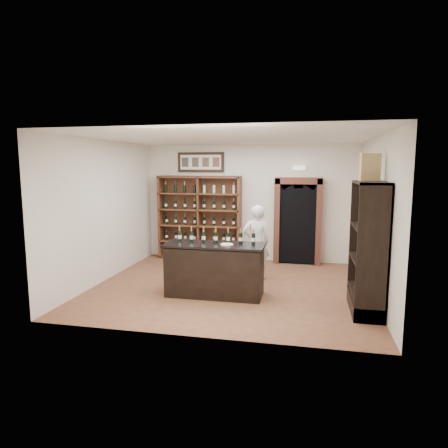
{
  "coord_description": "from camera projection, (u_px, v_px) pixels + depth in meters",
  "views": [
    {
      "loc": [
        1.51,
        -7.77,
        2.44
      ],
      "look_at": [
        -0.21,
        0.3,
        1.25
      ],
      "focal_mm": 32.0,
      "sensor_mm": 36.0,
      "label": 1
    }
  ],
  "objects": [
    {
      "name": "counter_bottle_1",
      "position": [
        192.0,
        236.0,
        7.67
      ],
      "size": [
        0.07,
        0.07,
        0.3
      ],
      "color": "black",
      "rests_on": "tasting_counter"
    },
    {
      "name": "counter_bottle_4",
      "position": [
        228.0,
        238.0,
        7.52
      ],
      "size": [
        0.07,
        0.07,
        0.3
      ],
      "color": "black",
      "rests_on": "tasting_counter"
    },
    {
      "name": "ceiling",
      "position": [
        231.0,
        137.0,
        7.75
      ],
      "size": [
        5.5,
        5.5,
        0.0
      ],
      "primitive_type": "plane",
      "rotation": [
        3.14,
        0.0,
        0.0
      ],
      "color": "white",
      "rests_on": "wall_back"
    },
    {
      "name": "counter_bottle_5",
      "position": [
        241.0,
        238.0,
        7.47
      ],
      "size": [
        0.07,
        0.07,
        0.3
      ],
      "color": "black",
      "rests_on": "tasting_counter"
    },
    {
      "name": "emergency_light",
      "position": [
        299.0,
        168.0,
        9.92
      ],
      "size": [
        0.3,
        0.1,
        0.1
      ],
      "primitive_type": "cube",
      "color": "white",
      "rests_on": "wall_back"
    },
    {
      "name": "wall_right",
      "position": [
        377.0,
        218.0,
        7.39
      ],
      "size": [
        0.04,
        5.0,
        3.0
      ],
      "primitive_type": "cube",
      "color": "silver",
      "rests_on": "ground"
    },
    {
      "name": "plate",
      "position": [
        227.0,
        244.0,
        7.37
      ],
      "size": [
        0.23,
        0.23,
        0.02
      ],
      "primitive_type": "cylinder",
      "color": "white",
      "rests_on": "tasting_counter"
    },
    {
      "name": "framed_picture",
      "position": [
        201.0,
        162.0,
        10.47
      ],
      "size": [
        1.25,
        0.04,
        0.52
      ],
      "primitive_type": "cube",
      "color": "black",
      "rests_on": "wall_back"
    },
    {
      "name": "wall_left",
      "position": [
        105.0,
        211.0,
        8.53
      ],
      "size": [
        0.04,
        5.0,
        3.0
      ],
      "primitive_type": "cube",
      "color": "silver",
      "rests_on": "ground"
    },
    {
      "name": "counter_bottle_2",
      "position": [
        204.0,
        237.0,
        7.62
      ],
      "size": [
        0.07,
        0.07,
        0.3
      ],
      "color": "black",
      "rests_on": "tasting_counter"
    },
    {
      "name": "tasting_counter",
      "position": [
        215.0,
        270.0,
        7.57
      ],
      "size": [
        1.88,
        0.78,
        1.0
      ],
      "color": "black",
      "rests_on": "ground"
    },
    {
      "name": "wall_back",
      "position": [
        250.0,
        203.0,
        10.38
      ],
      "size": [
        5.5,
        0.04,
        3.0
      ],
      "primitive_type": "cube",
      "color": "silver",
      "rests_on": "ground"
    },
    {
      "name": "floor",
      "position": [
        231.0,
        286.0,
        8.18
      ],
      "size": [
        5.5,
        5.5,
        0.0
      ],
      "primitive_type": "plane",
      "color": "brown",
      "rests_on": "ground"
    },
    {
      "name": "wine_shelf",
      "position": [
        200.0,
        218.0,
        10.55
      ],
      "size": [
        2.2,
        0.38,
        2.2
      ],
      "color": "brown",
      "rests_on": "ground"
    },
    {
      "name": "arched_doorway",
      "position": [
        298.0,
        219.0,
        10.01
      ],
      "size": [
        1.17,
        0.35,
        2.17
      ],
      "color": "black",
      "rests_on": "ground"
    },
    {
      "name": "wine_crate",
      "position": [
        370.0,
        167.0,
        6.68
      ],
      "size": [
        0.34,
        0.18,
        0.46
      ],
      "primitive_type": "cube",
      "rotation": [
        0.0,
        0.0,
        0.15
      ],
      "color": "tan",
      "rests_on": "side_cabinet"
    },
    {
      "name": "shopkeeper",
      "position": [
        256.0,
        243.0,
        8.6
      ],
      "size": [
        0.69,
        0.57,
        1.63
      ],
      "primitive_type": "imported",
      "rotation": [
        0.0,
        0.0,
        3.49
      ],
      "color": "silver",
      "rests_on": "ground"
    },
    {
      "name": "counter_bottle_0",
      "position": [
        180.0,
        236.0,
        7.72
      ],
      "size": [
        0.07,
        0.07,
        0.3
      ],
      "color": "black",
      "rests_on": "tasting_counter"
    },
    {
      "name": "counter_bottle_3",
      "position": [
        216.0,
        237.0,
        7.57
      ],
      "size": [
        0.07,
        0.07,
        0.3
      ],
      "color": "black",
      "rests_on": "tasting_counter"
    },
    {
      "name": "side_cabinet",
      "position": [
        369.0,
        268.0,
        6.68
      ],
      "size": [
        0.48,
        1.2,
        2.2
      ],
      "color": "black",
      "rests_on": "ground"
    },
    {
      "name": "counter_bottle_6",
      "position": [
        253.0,
        239.0,
        7.42
      ],
      "size": [
        0.07,
        0.07,
        0.3
      ],
      "color": "black",
      "rests_on": "tasting_counter"
    }
  ]
}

